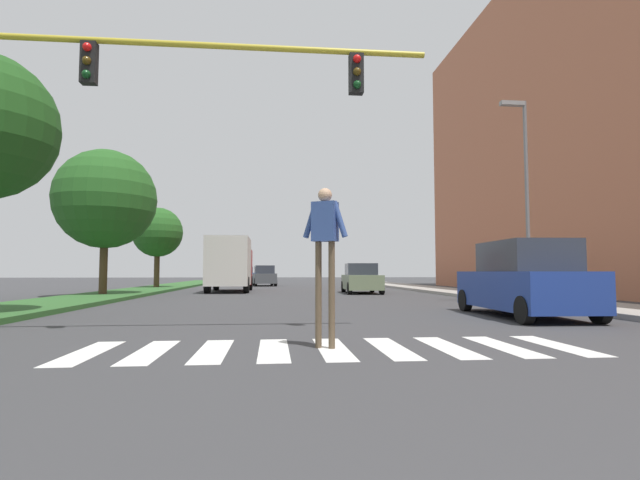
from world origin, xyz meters
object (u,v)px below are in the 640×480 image
at_px(tree_distant, 158,232).
at_px(pedestrian_performer, 325,241).
at_px(sedan_distant, 264,276).
at_px(sedan_far_horizon, 245,275).
at_px(sedan_midblock, 361,279).
at_px(tree_far, 105,199).
at_px(traffic_light_gantry, 87,101).
at_px(suv_crossing, 523,281).
at_px(truck_box_delivery, 230,264).
at_px(street_lamp_right, 524,181).

distance_m(tree_distant, pedestrian_performer, 27.02).
relative_size(sedan_distant, sedan_far_horizon, 0.90).
bearing_deg(sedan_midblock, tree_far, -167.86).
distance_m(traffic_light_gantry, sedan_far_horizon, 44.47).
bearing_deg(tree_far, suv_crossing, -38.02).
bearing_deg(sedan_distant, sedan_far_horizon, 99.96).
relative_size(tree_distant, sedan_distant, 1.26).
distance_m(tree_far, sedan_far_horizon, 30.82).
height_order(tree_distant, truck_box_delivery, tree_distant).
xyz_separation_m(sedan_far_horizon, truck_box_delivery, (0.55, -24.91, 0.84)).
distance_m(traffic_light_gantry, suv_crossing, 10.97).
xyz_separation_m(pedestrian_performer, truck_box_delivery, (-3.30, 21.16, -0.03)).
xyz_separation_m(pedestrian_performer, sedan_distant, (-1.52, 32.79, -0.88)).
relative_size(tree_far, sedan_midblock, 1.63).
relative_size(pedestrian_performer, sedan_midblock, 0.60).
bearing_deg(pedestrian_performer, tree_far, 118.67).
relative_size(sedan_distant, truck_box_delivery, 0.68).
bearing_deg(pedestrian_performer, tree_distant, 108.43).
distance_m(pedestrian_performer, sedan_midblock, 19.05).
bearing_deg(street_lamp_right, sedan_distant, 113.56).
distance_m(sedan_midblock, truck_box_delivery, 7.81).
bearing_deg(truck_box_delivery, sedan_distant, 81.30).
bearing_deg(truck_box_delivery, suv_crossing, -61.40).
xyz_separation_m(tree_distant, truck_box_delivery, (5.22, -4.40, -2.16)).
distance_m(sedan_far_horizon, truck_box_delivery, 24.93).
distance_m(sedan_distant, truck_box_delivery, 11.80).
bearing_deg(sedan_far_horizon, suv_crossing, -76.99).
relative_size(street_lamp_right, pedestrian_performer, 3.01).
xyz_separation_m(traffic_light_gantry, sedan_midblock, (8.31, 16.85, -3.62)).
bearing_deg(suv_crossing, sedan_midblock, 96.94).
height_order(tree_distant, sedan_far_horizon, tree_distant).
height_order(street_lamp_right, pedestrian_performer, street_lamp_right).
relative_size(sedan_far_horizon, truck_box_delivery, 0.75).
distance_m(sedan_midblock, sedan_far_horizon, 28.58).
bearing_deg(pedestrian_performer, sedan_midblock, 77.78).
distance_m(tree_distant, suv_crossing, 25.50).
distance_m(street_lamp_right, suv_crossing, 6.83).
bearing_deg(traffic_light_gantry, street_lamp_right, 31.38).
xyz_separation_m(street_lamp_right, pedestrian_performer, (-8.59, -9.61, -2.93)).
height_order(traffic_light_gantry, suv_crossing, traffic_light_gantry).
height_order(pedestrian_performer, sedan_far_horizon, pedestrian_performer).
height_order(sedan_distant, sedan_far_horizon, sedan_far_horizon).
height_order(tree_far, traffic_light_gantry, tree_far).
distance_m(traffic_light_gantry, street_lamp_right, 15.09).
bearing_deg(tree_distant, sedan_far_horizon, 77.17).
relative_size(tree_far, suv_crossing, 1.45).
xyz_separation_m(street_lamp_right, sedan_far_horizon, (-12.44, 36.46, -3.80)).
xyz_separation_m(tree_far, traffic_light_gantry, (4.39, -14.12, -0.20)).
bearing_deg(sedan_distant, street_lamp_right, -66.44).
height_order(tree_far, sedan_distant, tree_far).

